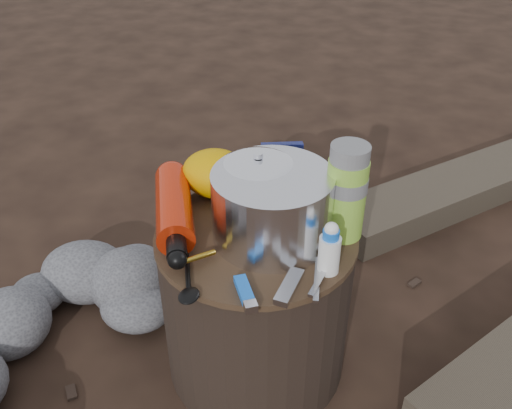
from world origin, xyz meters
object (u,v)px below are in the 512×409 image
(stump, at_px, (256,302))
(camping_pot, at_px, (258,191))
(travel_mug, at_px, (333,195))
(fuel_bottle, at_px, (174,207))
(thermos, at_px, (346,192))

(stump, distance_m, camping_pot, 0.29)
(stump, bearing_deg, travel_mug, 38.91)
(travel_mug, bearing_deg, fuel_bottle, -159.39)
(camping_pot, bearing_deg, thermos, 4.38)
(thermos, distance_m, travel_mug, 0.09)
(camping_pot, relative_size, fuel_bottle, 0.51)
(stump, relative_size, fuel_bottle, 1.32)
(stump, distance_m, fuel_bottle, 0.30)
(fuel_bottle, bearing_deg, travel_mug, -4.92)
(camping_pot, relative_size, travel_mug, 1.53)
(camping_pot, distance_m, travel_mug, 0.17)
(thermos, xyz_separation_m, travel_mug, (-0.03, 0.06, -0.05))
(stump, xyz_separation_m, camping_pot, (-0.01, 0.04, 0.28))
(camping_pot, distance_m, thermos, 0.19)
(fuel_bottle, bearing_deg, stump, -23.22)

